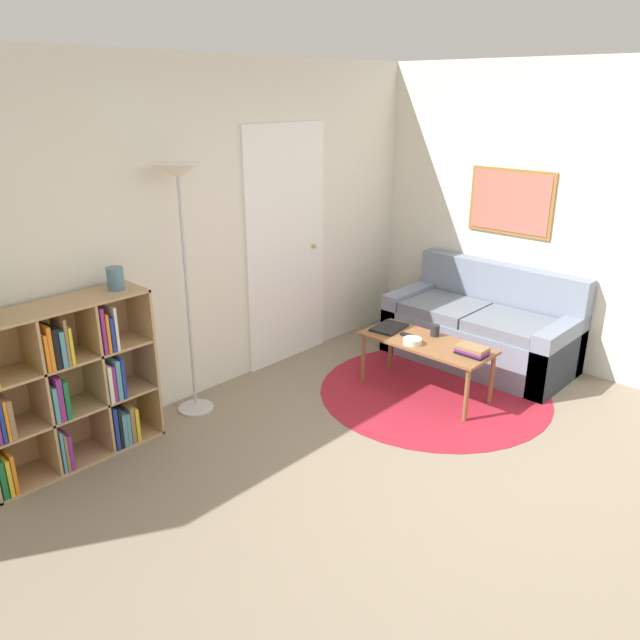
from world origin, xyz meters
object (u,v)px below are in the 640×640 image
cup (435,331)px  coffee_table (426,347)px  floor_lamp (180,206)px  laptop (389,327)px  vase_on_shelf (115,279)px  couch (483,330)px  bookshelf (62,387)px  bowl (412,341)px

cup → coffee_table: bearing=-172.9°
floor_lamp → cup: size_ratio=19.83×
laptop → vase_on_shelf: size_ratio=2.16×
laptop → vase_on_shelf: 2.27m
coffee_table → cup: size_ratio=11.33×
floor_lamp → laptop: floor_lamp is taller
couch → coffee_table: couch is taller
laptop → bookshelf: bearing=162.6°
floor_lamp → vase_on_shelf: (-0.54, 0.02, -0.41)m
floor_lamp → bowl: 2.05m
bowl → couch: bearing=-2.9°
bookshelf → bowl: bearing=-25.5°
couch → coffee_table: (-0.92, -0.00, 0.12)m
couch → bowl: (-1.05, 0.05, 0.19)m
laptop → vase_on_shelf: (-2.01, 0.77, 0.71)m
couch → coffee_table: bearing=-180.0°
bookshelf → coffee_table: bookshelf is taller
bookshelf → laptop: 2.59m
floor_lamp → cup: (1.60, -1.12, -1.09)m
bookshelf → coffee_table: bearing=-25.4°
bookshelf → laptop: bookshelf is taller
laptop → bowl: bearing=-112.8°
bookshelf → laptop: (2.47, -0.77, -0.07)m
bookshelf → floor_lamp: bearing=-1.8°
coffee_table → bowl: (-0.13, 0.05, 0.07)m
bookshelf → bowl: bookshelf is taller
floor_lamp → vase_on_shelf: size_ratio=12.30×
bookshelf → cup: (2.59, -1.15, -0.03)m
laptop → bowl: (-0.14, -0.34, 0.01)m
coffee_table → bowl: bowl is taller
floor_lamp → couch: 2.94m
bookshelf → vase_on_shelf: 0.78m
coffee_table → laptop: (0.02, 0.39, 0.06)m
floor_lamp → vase_on_shelf: floor_lamp is taller
cup → couch: bearing=-1.3°
bowl → vase_on_shelf: bearing=149.4°
bookshelf → vase_on_shelf: vase_on_shelf is taller
coffee_table → laptop: bearing=87.5°
coffee_table → vase_on_shelf: 2.43m
floor_lamp → coffee_table: (1.46, -1.13, -1.18)m
bookshelf → vase_on_shelf: (0.46, -0.01, 0.64)m
couch → bowl: couch is taller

